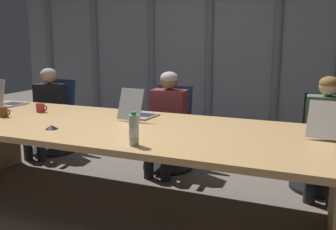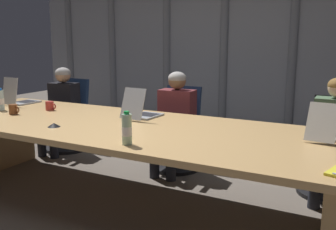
# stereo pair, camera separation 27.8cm
# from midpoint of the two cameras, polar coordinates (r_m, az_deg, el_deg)

# --- Properties ---
(ground_plane) EXTENTS (13.35, 13.35, 0.00)m
(ground_plane) POSITION_cam_midpoint_polar(r_m,az_deg,el_deg) (3.63, -9.31, -13.22)
(ground_plane) COLOR #6B6056
(conference_table) EXTENTS (4.12, 1.40, 0.75)m
(conference_table) POSITION_cam_midpoint_polar(r_m,az_deg,el_deg) (3.43, -9.63, -3.85)
(conference_table) COLOR tan
(conference_table) RESTS_ON ground_plane
(curtain_backdrop) EXTENTS (6.67, 0.17, 2.97)m
(curtain_backdrop) POSITION_cam_midpoint_polar(r_m,az_deg,el_deg) (5.70, 4.59, 11.12)
(curtain_backdrop) COLOR gray
(curtain_backdrop) RESTS_ON ground_plane
(laptop_left_end) EXTENTS (0.23, 0.39, 0.33)m
(laptop_left_end) POSITION_cam_midpoint_polar(r_m,az_deg,el_deg) (4.73, -24.85, 1.95)
(laptop_left_end) COLOR #A8ADB7
(laptop_left_end) RESTS_ON conference_table
(laptop_left_mid) EXTENTS (0.27, 0.43, 0.30)m
(laptop_left_mid) POSITION_cam_midpoint_polar(r_m,az_deg,el_deg) (3.65, -6.69, 0.40)
(laptop_left_mid) COLOR #A8ADB7
(laptop_left_mid) RESTS_ON conference_table
(laptop_center) EXTENTS (0.26, 0.46, 0.29)m
(laptop_center) POSITION_cam_midpoint_polar(r_m,az_deg,el_deg) (3.18, 20.29, -1.89)
(laptop_center) COLOR beige
(laptop_center) RESTS_ON conference_table
(office_chair_left_end) EXTENTS (0.60, 0.60, 0.97)m
(office_chair_left_end) POSITION_cam_midpoint_polar(r_m,az_deg,el_deg) (5.40, -18.27, -1.51)
(office_chair_left_end) COLOR navy
(office_chair_left_end) RESTS_ON ground_plane
(office_chair_left_mid) EXTENTS (0.60, 0.60, 0.96)m
(office_chair_left_mid) POSITION_cam_midpoint_polar(r_m,az_deg,el_deg) (4.49, -1.54, -3.50)
(office_chair_left_mid) COLOR navy
(office_chair_left_mid) RESTS_ON ground_plane
(office_chair_center) EXTENTS (0.60, 0.60, 0.95)m
(office_chair_center) POSITION_cam_midpoint_polar(r_m,az_deg,el_deg) (4.12, 20.53, -5.63)
(office_chair_center) COLOR black
(office_chair_center) RESTS_ON ground_plane
(person_left_end) EXTENTS (0.41, 0.57, 1.14)m
(person_left_end) POSITION_cam_midpoint_polar(r_m,az_deg,el_deg) (5.21, -19.42, 1.29)
(person_left_end) COLOR black
(person_left_end) RESTS_ON ground_plane
(person_left_mid) EXTENTS (0.42, 0.56, 1.15)m
(person_left_mid) POSITION_cam_midpoint_polar(r_m,az_deg,el_deg) (4.27, -2.06, -0.08)
(person_left_mid) COLOR brown
(person_left_mid) RESTS_ON ground_plane
(person_center) EXTENTS (0.40, 0.55, 1.16)m
(person_center) POSITION_cam_midpoint_polar(r_m,az_deg,el_deg) (3.89, 20.93, -2.02)
(person_center) COLOR #4C6B4C
(person_center) RESTS_ON ground_plane
(water_bottle_primary) EXTENTS (0.07, 0.07, 0.25)m
(water_bottle_primary) POSITION_cam_midpoint_polar(r_m,az_deg,el_deg) (2.70, -8.15, -2.32)
(water_bottle_primary) COLOR #ADD1B2
(water_bottle_primary) RESTS_ON conference_table
(coffee_mug_near) EXTENTS (0.13, 0.08, 0.10)m
(coffee_mug_near) POSITION_cam_midpoint_polar(r_m,az_deg,el_deg) (4.09, -25.48, 0.42)
(coffee_mug_near) COLOR brown
(coffee_mug_near) RESTS_ON conference_table
(coffee_mug_far) EXTENTS (0.13, 0.09, 0.09)m
(coffee_mug_far) POSITION_cam_midpoint_polar(r_m,az_deg,el_deg) (4.21, -20.55, 1.04)
(coffee_mug_far) COLOR #B2332D
(coffee_mug_far) RESTS_ON conference_table
(conference_mic_left_side) EXTENTS (0.11, 0.11, 0.03)m
(conference_mic_left_side) POSITION_cam_midpoint_polar(r_m,az_deg,el_deg) (3.38, -19.51, -1.77)
(conference_mic_left_side) COLOR black
(conference_mic_left_side) RESTS_ON conference_table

